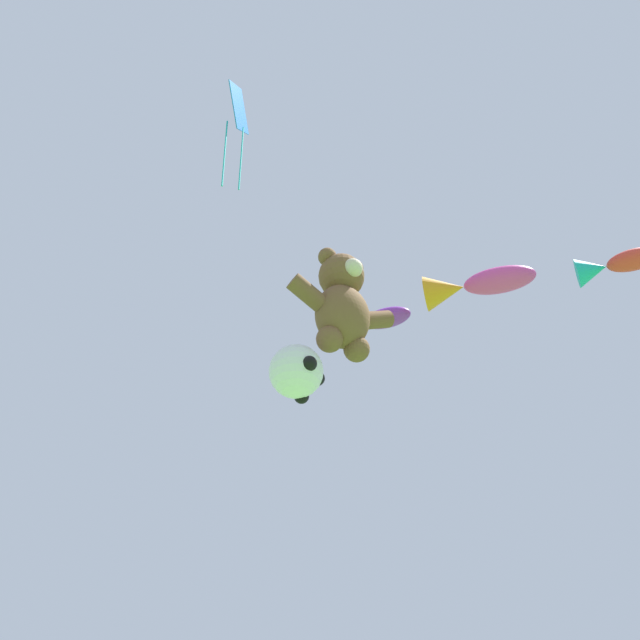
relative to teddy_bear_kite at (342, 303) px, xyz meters
name	(u,v)px	position (x,y,z in m)	size (l,w,h in m)	color
teddy_bear_kite	(342,303)	(0.00, 0.00, 0.00)	(2.38, 1.05, 2.41)	brown
soccer_ball_kite	(297,372)	(-0.80, 0.29, -1.65)	(1.05, 1.04, 0.96)	white
fish_kite_violet	(369,322)	(1.47, 1.09, 0.79)	(1.41, 1.70, 0.62)	purple
fish_kite_magenta	(472,285)	(2.59, -1.00, 0.91)	(1.97, 2.17, 0.76)	#E53F9E
fish_kite_crimson	(613,265)	(4.00, -3.22, 0.49)	(1.26, 1.53, 0.57)	red
diamond_kite	(238,116)	(-2.63, -0.17, 3.68)	(0.96, 0.99, 3.27)	blue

